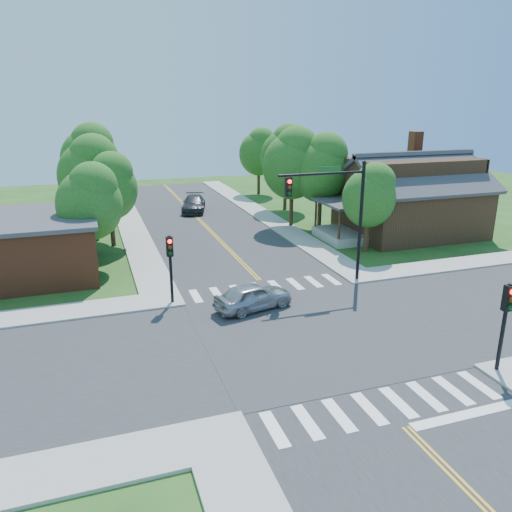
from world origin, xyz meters
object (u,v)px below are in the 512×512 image
object	(u,v)px
house_ne	(410,193)
car_silver	(253,297)
signal_pole_se	(506,312)
car_dgrey	(194,204)
signal_pole_nw	(170,257)
signal_mast_ne	(336,204)

from	to	relation	value
house_ne	car_silver	xyz separation A→B (m)	(-16.83, -10.73, -2.62)
signal_pole_se	house_ne	bearing A→B (deg)	64.42
signal_pole_se	car_dgrey	xyz separation A→B (m)	(-5.33, 33.57, -1.91)
signal_pole_nw	car_dgrey	bearing A→B (deg)	75.30
signal_pole_se	signal_pole_nw	distance (m)	15.84
signal_mast_ne	car_silver	bearing A→B (deg)	-159.66
signal_mast_ne	car_silver	xyz separation A→B (m)	(-5.63, -2.09, -4.14)
car_silver	house_ne	bearing A→B (deg)	-70.88
car_silver	car_dgrey	bearing A→B (deg)	-18.06
signal_pole_se	car_dgrey	size ratio (longest dim) A/B	0.68
signal_mast_ne	signal_pole_nw	xyz separation A→B (m)	(-9.51, -0.01, -2.19)
signal_pole_se	car_silver	bearing A→B (deg)	128.74
car_dgrey	signal_pole_nw	bearing A→B (deg)	-89.41
signal_pole_nw	car_dgrey	xyz separation A→B (m)	(5.87, 22.37, -1.91)
house_ne	car_silver	size ratio (longest dim) A/B	2.94
signal_pole_nw	car_silver	xyz separation A→B (m)	(3.88, -2.08, -1.95)
signal_pole_nw	house_ne	world-z (taller)	house_ne
signal_pole_se	signal_pole_nw	bearing A→B (deg)	135.00
signal_pole_nw	signal_mast_ne	bearing A→B (deg)	0.07
signal_mast_ne	signal_pole_se	distance (m)	11.55
car_silver	car_dgrey	xyz separation A→B (m)	(1.99, 24.44, 0.04)
house_ne	car_silver	bearing A→B (deg)	-147.47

